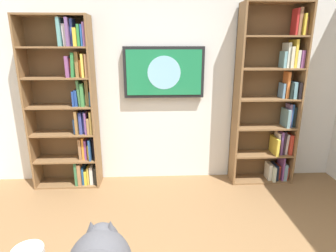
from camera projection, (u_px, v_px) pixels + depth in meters
wall_back at (165, 74)px, 3.35m from camera, size 4.52×0.06×2.70m
bookshelf_left at (273, 101)px, 3.33m from camera, size 0.75×0.28×2.14m
bookshelf_right at (71, 105)px, 3.23m from camera, size 0.78×0.28×2.00m
wall_mounted_tv at (164, 72)px, 3.26m from camera, size 0.95×0.07×0.59m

